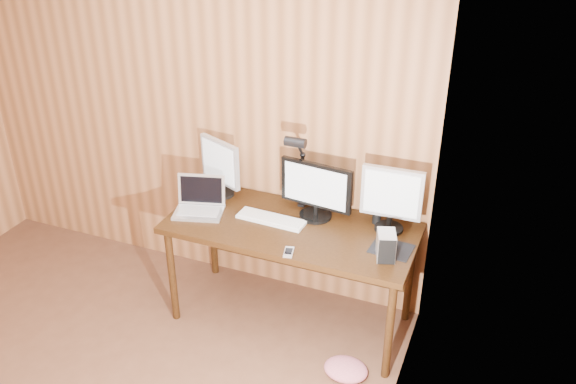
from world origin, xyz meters
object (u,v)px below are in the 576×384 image
Objects in this scene: monitor_left at (220,166)px; monitor_right at (391,198)px; mouse at (392,246)px; laptop at (200,203)px; desk at (295,236)px; desk_lamp at (299,161)px; speaker at (377,214)px; keyboard at (271,219)px; phone at (289,252)px; hard_drive at (386,245)px; monitor_center at (316,190)px.

monitor_right reaches higher than monitor_left.
laptop is at bearing -169.18° from mouse.
desk_lamp is (-0.03, 0.13, 0.48)m from desk.
laptop reaches higher than speaker.
keyboard is 3.94× the size of phone.
keyboard is at bearing 151.84° from hard_drive.
desk_lamp reaches higher than speaker.
hard_drive is (1.24, -0.33, -0.14)m from monitor_left.
laptop is 0.50m from keyboard.
mouse is (1.26, -0.23, -0.20)m from monitor_left.
desk is at bearing -171.20° from monitor_right.
monitor_center is 1.19× the size of monitor_left.
mouse is at bearing -15.10° from laptop.
hard_drive is 1.50× the size of phone.
monitor_right is (1.19, -0.03, 0.01)m from monitor_left.
laptop is at bearing -166.42° from speaker.
keyboard is at bearing -9.84° from laptop.
keyboard is at bearing -142.19° from monitor_center.
keyboard is at bearing -121.69° from desk_lamp.
monitor_left is 3.13× the size of speaker.
monitor_right is at bearing 10.66° from desk.
monitor_right reaches higher than laptop.
monitor_left is at bearing 66.46° from laptop.
speaker is (0.50, 0.16, 0.19)m from desk.
monitor_right is 3.70× the size of phone.
desk_lamp is at bearing 61.36° from keyboard.
speaker is at bearing 93.74° from hard_drive.
desk_lamp is (-0.13, 0.49, 0.36)m from phone.
mouse is at bearing 12.88° from monitor_left.
desk_lamp reaches higher than desk.
keyboard is at bearing -160.72° from speaker.
mouse is (0.55, -0.19, -0.17)m from monitor_center.
phone is (-0.56, -0.27, -0.02)m from mouse.
desk_lamp reaches higher than monitor_left.
desk is at bearing 144.78° from hard_drive.
desk is 0.35m from monitor_center.
laptop is 1.29m from mouse.
monitor_right is 0.63m from desk_lamp.
mouse is 0.62× the size of hard_drive.
phone is at bearing -48.67° from keyboard.
hard_drive is 1.34× the size of speaker.
mouse reaches higher than desk.
laptop is (-1.22, -0.22, -0.17)m from monitor_right.
speaker is (-0.15, 0.36, -0.02)m from hard_drive.
mouse is 0.62m from phone.
keyboard is at bearing 0.31° from monitor_left.
phone is at bearing -34.80° from laptop.
monitor_center is 0.61m from mouse.
mouse reaches higher than keyboard.
hard_drive is at bearing -82.24° from monitor_right.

